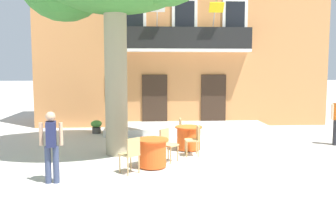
{
  "coord_description": "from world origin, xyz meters",
  "views": [
    {
      "loc": [
        -2.13,
        -10.98,
        2.64
      ],
      "look_at": [
        -1.24,
        1.83,
        1.3
      ],
      "focal_mm": 39.14,
      "sensor_mm": 36.0,
      "label": 1
    }
  ],
  "objects": [
    {
      "name": "ground_plane",
      "position": [
        0.0,
        0.0,
        0.0
      ],
      "size": [
        120.0,
        120.0,
        0.0
      ],
      "primitive_type": "plane",
      "color": "beige"
    },
    {
      "name": "building_facade",
      "position": [
        -0.3,
        6.99,
        3.75
      ],
      "size": [
        13.0,
        5.09,
        7.5
      ],
      "color": "#CC844C",
      "rests_on": "ground"
    },
    {
      "name": "entrance_step_platform",
      "position": [
        -0.3,
        3.87,
        0.12
      ],
      "size": [
        6.65,
        2.27,
        0.25
      ],
      "primitive_type": "cube",
      "color": "silver",
      "rests_on": "ground"
    },
    {
      "name": "cafe_table_near_tree",
      "position": [
        -1.89,
        -1.54,
        0.39
      ],
      "size": [
        0.86,
        0.86,
        0.76
      ],
      "color": "#EA561E",
      "rests_on": "ground"
    },
    {
      "name": "cafe_chair_near_tree_0",
      "position": [
        -2.43,
        -2.07,
        0.53
      ],
      "size": [
        0.56,
        0.56,
        0.91
      ],
      "color": "tan",
      "rests_on": "ground"
    },
    {
      "name": "cafe_chair_near_tree_1",
      "position": [
        -1.45,
        -0.92,
        0.53
      ],
      "size": [
        0.56,
        0.56,
        0.91
      ],
      "color": "tan",
      "rests_on": "ground"
    },
    {
      "name": "cafe_table_middle",
      "position": [
        -0.68,
        0.4,
        0.39
      ],
      "size": [
        0.86,
        0.86,
        0.76
      ],
      "color": "#EA561E",
      "rests_on": "ground"
    },
    {
      "name": "cafe_chair_middle_0",
      "position": [
        -0.77,
        1.15,
        0.53
      ],
      "size": [
        0.4,
        0.4,
        0.91
      ],
      "color": "tan",
      "rests_on": "ground"
    },
    {
      "name": "cafe_chair_middle_1",
      "position": [
        -0.6,
        -0.35,
        0.53
      ],
      "size": [
        0.4,
        0.4,
        0.91
      ],
      "color": "tan",
      "rests_on": "ground"
    },
    {
      "name": "ground_planter_left",
      "position": [
        -3.98,
        3.59,
        0.29
      ],
      "size": [
        0.44,
        0.44,
        0.52
      ],
      "color": "#47423D",
      "rests_on": "ground"
    },
    {
      "name": "pedestrian_mid_plaza",
      "position": [
        -4.2,
        -2.69,
        0.93
      ],
      "size": [
        0.53,
        0.38,
        1.64
      ],
      "color": "#384260",
      "rests_on": "ground"
    }
  ]
}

